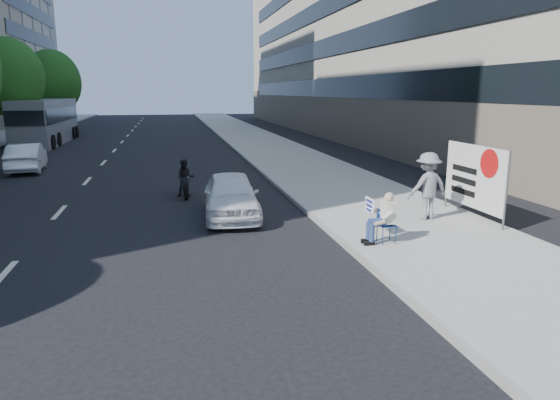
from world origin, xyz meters
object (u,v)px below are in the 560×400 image
object	(u,v)px
seated_protester	(383,215)
jogger	(428,186)
protest_banner	(474,177)
white_sedan_near	(231,195)
bus	(46,122)
motorcycle	(185,180)
white_sedan_mid	(26,157)

from	to	relation	value
seated_protester	jogger	distance (m)	3.05
protest_banner	white_sedan_near	xyz separation A→B (m)	(-7.12, 2.18, -0.69)
jogger	bus	bearing A→B (deg)	-67.71
seated_protester	protest_banner	distance (m)	4.26
white_sedan_near	bus	distance (m)	28.32
jogger	bus	world-z (taller)	bus
protest_banner	bus	xyz separation A→B (m)	(-18.08, 28.26, 0.23)
motorcycle	protest_banner	bearing A→B (deg)	-28.29
seated_protester	white_sedan_mid	world-z (taller)	seated_protester
protest_banner	motorcycle	xyz separation A→B (m)	(-8.42, 5.73, -0.76)
seated_protester	white_sedan_near	world-z (taller)	seated_protester
jogger	protest_banner	bearing A→B (deg)	168.49
jogger	motorcycle	distance (m)	8.96
seated_protester	white_sedan_near	xyz separation A→B (m)	(-3.34, 4.07, -0.17)
jogger	white_sedan_near	distance (m)	6.03
white_sedan_mid	bus	world-z (taller)	bus
white_sedan_mid	motorcycle	world-z (taller)	motorcycle
protest_banner	white_sedan_near	distance (m)	7.47
protest_banner	motorcycle	size ratio (longest dim) A/B	1.49
white_sedan_near	bus	xyz separation A→B (m)	(-10.97, 26.09, 0.93)
jogger	protest_banner	xyz separation A→B (m)	(1.48, -0.09, 0.24)
seated_protester	motorcycle	xyz separation A→B (m)	(-4.64, 7.62, -0.24)
white_sedan_mid	motorcycle	distance (m)	10.96
bus	jogger	bearing A→B (deg)	-59.66
seated_protester	motorcycle	world-z (taller)	seated_protester
protest_banner	white_sedan_mid	xyz separation A→B (m)	(-15.96, 13.68, -0.71)
protest_banner	white_sedan_mid	world-z (taller)	protest_banner
seated_protester	jogger	world-z (taller)	jogger
white_sedan_near	motorcycle	distance (m)	3.78
jogger	white_sedan_mid	distance (m)	19.87
white_sedan_mid	bus	size ratio (longest dim) A/B	0.35
protest_banner	bus	size ratio (longest dim) A/B	0.25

